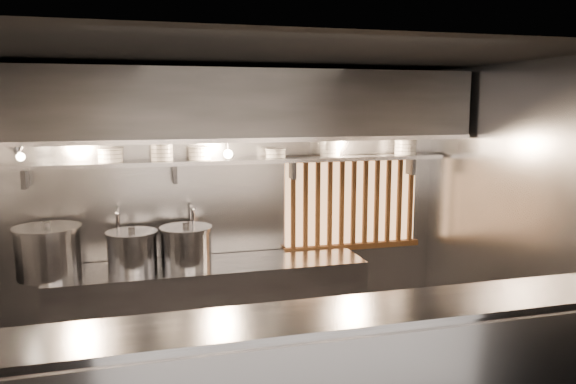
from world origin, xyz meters
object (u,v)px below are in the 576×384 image
stock_pot_left (49,251)px  pendant_bulb (228,154)px  stock_pot_mid (132,250)px  stock_pot_right (186,246)px  heat_lamp (17,150)px

stock_pot_left → pendant_bulb: bearing=2.8°
stock_pot_mid → stock_pot_right: size_ratio=0.84×
stock_pot_left → stock_pot_right: (1.22, 0.03, -0.04)m
heat_lamp → pendant_bulb: (1.80, 0.35, -0.11)m
heat_lamp → stock_pot_right: bearing=12.2°
heat_lamp → stock_pot_mid: (0.87, 0.33, -0.99)m
stock_pot_left → stock_pot_mid: (0.72, 0.06, -0.05)m
stock_pot_right → pendant_bulb: bearing=7.2°
heat_lamp → stock_pot_right: size_ratio=0.57×
heat_lamp → stock_pot_left: heat_lamp is taller
pendant_bulb → stock_pot_left: (-1.65, -0.08, -0.83)m
stock_pot_right → stock_pot_mid: bearing=176.4°
pendant_bulb → stock_pot_right: bearing=-172.8°
stock_pot_mid → stock_pot_right: (0.50, -0.03, 0.01)m
stock_pot_left → stock_pot_mid: size_ratio=1.44×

